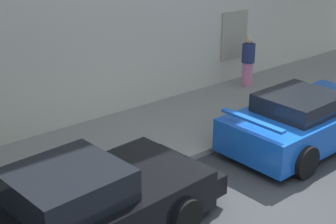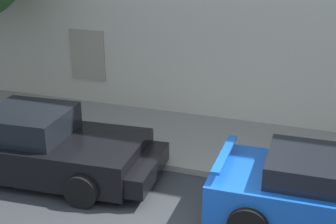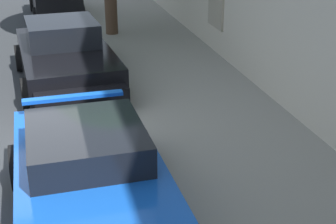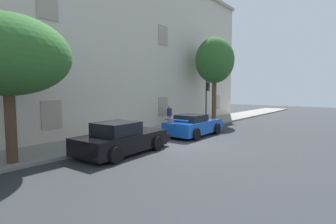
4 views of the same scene
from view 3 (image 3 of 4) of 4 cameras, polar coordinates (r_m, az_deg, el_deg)
name	(u,v)px [view 3 (image 3 of 4)]	position (r m, az deg, el deg)	size (l,w,h in m)	color
ground_plane	(13,151)	(9.20, -17.50, -4.36)	(80.00, 80.00, 0.00)	#2B2D30
sidewalk	(215,125)	(9.64, 5.46, -1.53)	(60.00, 3.21, 0.14)	gray
sportscar_red_lead	(66,60)	(11.95, -11.67, 5.95)	(4.84, 2.49, 1.46)	black
sportscar_yellow_flank	(93,195)	(6.51, -8.63, -9.43)	(4.66, 2.22, 1.36)	#144CB2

